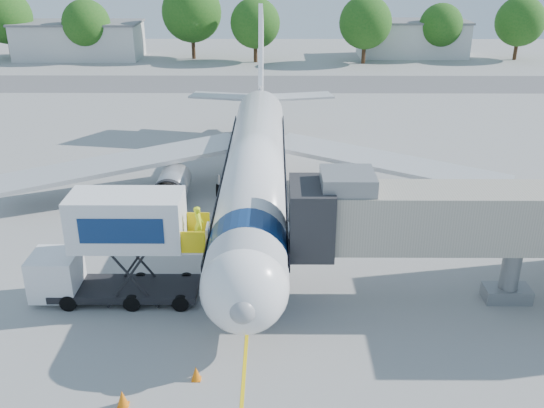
{
  "coord_description": "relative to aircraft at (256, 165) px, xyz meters",
  "views": [
    {
      "loc": [
        1.24,
        -32.32,
        16.01
      ],
      "look_at": [
        1.08,
        -2.7,
        3.2
      ],
      "focal_mm": 40.0,
      "sensor_mm": 36.0,
      "label": 1
    }
  ],
  "objects": [
    {
      "name": "tree_e",
      "position": [
        13.88,
        51.67,
        2.76
      ],
      "size": [
        7.38,
        7.38,
        9.41
      ],
      "color": "#382314",
      "rests_on": "ground"
    },
    {
      "name": "outbuilding_right",
      "position": [
        22.0,
        57.88,
        -0.29
      ],
      "size": [
        16.4,
        7.4,
        5.3
      ],
      "color": "beige",
      "rests_on": "ground"
    },
    {
      "name": "jet_bridge",
      "position": [
        7.99,
        -11.12,
        1.39
      ],
      "size": [
        13.9,
        3.2,
        6.6
      ],
      "color": "#A8A08F",
      "rests_on": "ground"
    },
    {
      "name": "tree_c",
      "position": [
        -10.97,
        55.44,
        3.76
      ],
      "size": [
        8.67,
        8.67,
        11.05
      ],
      "color": "#382314",
      "rests_on": "ground"
    },
    {
      "name": "tree_b",
      "position": [
        -26.01,
        53.58,
        2.33
      ],
      "size": [
        6.83,
        6.83,
        8.71
      ],
      "color": "#382314",
      "rests_on": "ground"
    },
    {
      "name": "ground",
      "position": [
        0.0,
        -4.12,
        -2.95
      ],
      "size": [
        160.0,
        160.0,
        0.0
      ],
      "primitive_type": "plane",
      "color": "gray",
      "rests_on": "ground"
    },
    {
      "name": "guidance_line",
      "position": [
        0.0,
        -4.12,
        -2.94
      ],
      "size": [
        0.15,
        70.0,
        0.01
      ],
      "primitive_type": "cube",
      "color": "yellow",
      "rests_on": "ground"
    },
    {
      "name": "tree_a",
      "position": [
        -38.43,
        55.75,
        3.04
      ],
      "size": [
        7.73,
        7.73,
        9.86
      ],
      "color": "#382314",
      "rests_on": "ground"
    },
    {
      "name": "tree_d",
      "position": [
        -1.64,
        52.75,
        2.52
      ],
      "size": [
        7.07,
        7.07,
        9.02
      ],
      "color": "#382314",
      "rests_on": "ground"
    },
    {
      "name": "safety_cone_a",
      "position": [
        -1.88,
        -17.09,
        -2.65
      ],
      "size": [
        0.4,
        0.4,
        0.63
      ],
      "color": "orange",
      "rests_on": "ground"
    },
    {
      "name": "taxiway_strip",
      "position": [
        0.0,
        37.88,
        -2.94
      ],
      "size": [
        120.0,
        10.0,
        0.01
      ],
      "primitive_type": "cube",
      "color": "#59595B",
      "rests_on": "ground"
    },
    {
      "name": "catering_hiloader",
      "position": [
        -6.26,
        -11.12,
        -0.19
      ],
      "size": [
        8.5,
        2.44,
        5.5
      ],
      "color": "black",
      "rests_on": "ground"
    },
    {
      "name": "tree_g",
      "position": [
        36.77,
        54.85,
        2.53
      ],
      "size": [
        7.09,
        7.09,
        9.04
      ],
      "color": "#382314",
      "rests_on": "ground"
    },
    {
      "name": "tree_f",
      "position": [
        25.51,
        55.49,
        1.91
      ],
      "size": [
        6.29,
        6.29,
        8.02
      ],
      "color": "#382314",
      "rests_on": "ground"
    },
    {
      "name": "outbuilding_left",
      "position": [
        -28.0,
        55.88,
        -0.29
      ],
      "size": [
        18.4,
        8.4,
        5.3
      ],
      "color": "beige",
      "rests_on": "ground"
    },
    {
      "name": "safety_cone_b",
      "position": [
        -4.46,
        -18.59,
        -2.61
      ],
      "size": [
        0.44,
        0.44,
        0.7
      ],
      "color": "orange",
      "rests_on": "ground"
    },
    {
      "name": "aircraft",
      "position": [
        0.0,
        0.0,
        0.0
      ],
      "size": [
        34.17,
        37.73,
        11.35
      ],
      "color": "white",
      "rests_on": "ground"
    }
  ]
}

